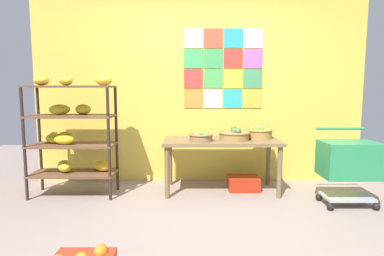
# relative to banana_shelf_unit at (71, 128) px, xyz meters

# --- Properties ---
(ground) EXTENTS (9.12, 9.12, 0.00)m
(ground) POSITION_rel_banana_shelf_unit_xyz_m (1.60, -0.96, -0.83)
(ground) COLOR gray
(back_wall_with_art) EXTENTS (4.62, 0.07, 2.79)m
(back_wall_with_art) POSITION_rel_banana_shelf_unit_xyz_m (1.61, 0.63, 0.57)
(back_wall_with_art) COLOR gold
(back_wall_with_art) RESTS_ON ground
(banana_shelf_unit) EXTENTS (1.02, 0.52, 1.50)m
(banana_shelf_unit) POSITION_rel_banana_shelf_unit_xyz_m (0.00, 0.00, 0.00)
(banana_shelf_unit) COLOR #32211B
(banana_shelf_unit) RESTS_ON ground
(display_table) EXTENTS (1.48, 0.68, 0.67)m
(display_table) POSITION_rel_banana_shelf_unit_xyz_m (1.87, 0.11, -0.24)
(display_table) COLOR brown
(display_table) RESTS_ON ground
(fruit_basket_left) EXTENTS (0.31, 0.31, 0.12)m
(fruit_basket_left) POSITION_rel_banana_shelf_unit_xyz_m (1.61, 0.00, -0.10)
(fruit_basket_left) COLOR olive
(fruit_basket_left) RESTS_ON display_table
(fruit_basket_centre) EXTENTS (0.40, 0.40, 0.16)m
(fruit_basket_centre) POSITION_rel_banana_shelf_unit_xyz_m (2.03, 0.10, -0.10)
(fruit_basket_centre) COLOR olive
(fruit_basket_centre) RESTS_ON display_table
(fruit_basket_right) EXTENTS (0.36, 0.36, 0.17)m
(fruit_basket_right) POSITION_rel_banana_shelf_unit_xyz_m (2.37, 0.23, -0.09)
(fruit_basket_right) COLOR #A47D3E
(fruit_basket_right) RESTS_ON display_table
(produce_crate_under_table) EXTENTS (0.40, 0.30, 0.18)m
(produce_crate_under_table) POSITION_rel_banana_shelf_unit_xyz_m (2.17, 0.15, -0.74)
(produce_crate_under_table) COLOR #AD2811
(produce_crate_under_table) RESTS_ON ground
(shopping_cart) EXTENTS (0.60, 0.46, 0.86)m
(shopping_cart) POSITION_rel_banana_shelf_unit_xyz_m (3.25, -0.42, -0.33)
(shopping_cart) COLOR black
(shopping_cart) RESTS_ON ground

